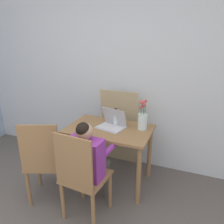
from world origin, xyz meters
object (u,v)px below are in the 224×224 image
Objects in this scene: water_bottle at (116,118)px; laptop at (112,123)px; chair_occupied at (82,177)px; person_seated at (89,157)px; chair_spare at (45,162)px; flower_vase at (143,119)px.

laptop is at bearing -110.07° from water_bottle.
laptop is (0.03, 0.69, 0.28)m from chair_occupied.
chair_occupied is 0.94× the size of person_seated.
chair_spare is 1.14m from flower_vase.
chair_spare is at bearing -128.83° from water_bottle.
laptop is 0.08m from water_bottle.
chair_occupied is 0.92m from flower_vase.
chair_occupied is 0.82m from water_bottle.
laptop is (0.51, 0.60, 0.28)m from chair_spare.
laptop reaches higher than water_bottle.
person_seated reaches higher than chair_occupied.
flower_vase reaches higher than laptop.
chair_occupied reaches higher than laptop.
person_seated is 4.67× the size of water_bottle.
person_seated is (0.49, 0.04, 0.14)m from chair_spare.
chair_spare is 0.51m from person_seated.
person_seated is at bearing -93.85° from water_bottle.
flower_vase is at bearing -163.13° from chair_spare.
chair_occupied is 0.74m from laptop.
chair_occupied is at bearing 148.39° from chair_spare.
water_bottle is at bearing 83.32° from laptop.
person_seated reaches higher than water_bottle.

